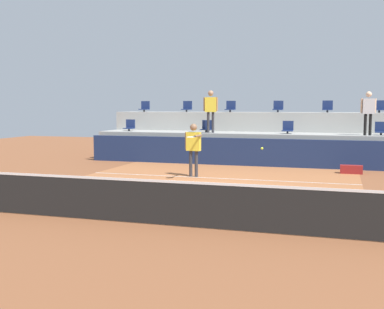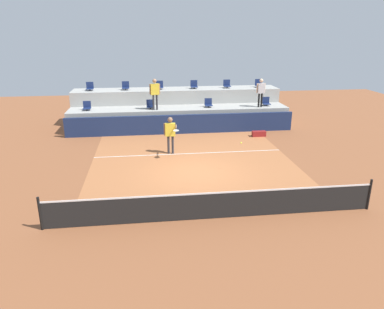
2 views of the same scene
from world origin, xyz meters
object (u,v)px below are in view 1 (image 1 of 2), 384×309
object	(u,v)px
stadium_chair_lower_left	(207,127)
stadium_chair_lower_right	(288,128)
tennis_player	(193,144)
tennis_ball	(262,148)
stadium_chair_upper_far_left	(145,107)
spectator_in_white	(211,107)
spectator_in_grey	(368,109)
stadium_chair_upper_mid_right	(278,107)
stadium_chair_upper_far_right	(379,108)
stadium_chair_upper_right	(327,107)
stadium_chair_lower_far_left	(130,126)
equipment_bag	(351,169)
stadium_chair_upper_left	(187,107)
stadium_chair_upper_mid_left	(231,107)
stadium_chair_lower_far_right	(381,130)

from	to	relation	value
stadium_chair_lower_left	stadium_chair_lower_right	world-z (taller)	same
tennis_player	tennis_ball	size ratio (longest dim) A/B	26.37
stadium_chair_upper_far_left	spectator_in_white	bearing A→B (deg)	-29.09
spectator_in_grey	spectator_in_white	bearing A→B (deg)	-180.00
stadium_chair_upper_mid_right	tennis_ball	size ratio (longest dim) A/B	7.65
stadium_chair_upper_mid_right	stadium_chair_upper_far_right	distance (m)	4.25
stadium_chair_upper_right	tennis_player	xyz separation A→B (m)	(-4.13, -6.53, -1.21)
stadium_chair_lower_left	tennis_player	size ratio (longest dim) A/B	0.29
stadium_chair_lower_far_left	equipment_bag	distance (m)	9.96
stadium_chair_lower_right	spectator_in_grey	size ratio (longest dim) A/B	0.31
stadium_chair_upper_far_left	stadium_chair_upper_left	xyz separation A→B (m)	(2.17, 0.00, 0.00)
stadium_chair_upper_right	equipment_bag	distance (m)	4.78
stadium_chair_upper_mid_left	tennis_player	world-z (taller)	stadium_chair_upper_mid_left
stadium_chair_lower_left	stadium_chair_lower_far_right	bearing A→B (deg)	0.00
stadium_chair_upper_far_left	stadium_chair_lower_far_right	bearing A→B (deg)	-9.55
stadium_chair_lower_left	spectator_in_grey	world-z (taller)	spectator_in_grey
stadium_chair_lower_left	stadium_chair_upper_right	xyz separation A→B (m)	(4.98, 1.80, 0.85)
spectator_in_grey	equipment_bag	size ratio (longest dim) A/B	2.22
stadium_chair_lower_right	stadium_chair_upper_mid_left	size ratio (longest dim) A/B	1.00
stadium_chair_lower_right	tennis_ball	bearing A→B (deg)	-89.20
stadium_chair_lower_far_left	tennis_player	size ratio (longest dim) A/B	0.29
tennis_player	spectator_in_white	xyz separation A→B (m)	(-0.57, 4.34, 1.23)
stadium_chair_lower_left	stadium_chair_lower_right	bearing A→B (deg)	0.00
stadium_chair_upper_left	spectator_in_white	distance (m)	2.80
stadium_chair_upper_left	spectator_in_white	world-z (taller)	spectator_in_white
stadium_chair_lower_right	stadium_chair_upper_left	xyz separation A→B (m)	(-4.94, 1.80, 0.85)
stadium_chair_upper_far_right	stadium_chair_lower_left	bearing A→B (deg)	-165.74
stadium_chair_lower_far_left	tennis_player	bearing A→B (deg)	-46.49
stadium_chair_upper_far_left	equipment_bag	distance (m)	10.68
stadium_chair_upper_far_left	spectator_in_white	world-z (taller)	spectator_in_white
stadium_chair_lower_far_right	stadium_chair_upper_left	size ratio (longest dim) A/B	1.00
stadium_chair_upper_mid_right	tennis_ball	bearing A→B (deg)	-85.41
stadium_chair_upper_mid_left	tennis_ball	world-z (taller)	stadium_chair_upper_mid_left
stadium_chair_lower_right	spectator_in_white	bearing A→B (deg)	-173.14
stadium_chair_upper_mid_right	tennis_ball	world-z (taller)	stadium_chair_upper_mid_right
stadium_chair_lower_far_right	tennis_ball	size ratio (longest dim) A/B	7.65
stadium_chair_upper_far_right	tennis_player	xyz separation A→B (m)	(-6.23, -6.53, -1.21)
stadium_chair_lower_far_left	stadium_chair_lower_left	xyz separation A→B (m)	(3.64, 0.00, 0.00)
stadium_chair_upper_right	spectator_in_grey	distance (m)	2.69
stadium_chair_lower_far_right	stadium_chair_upper_right	xyz separation A→B (m)	(-2.08, 1.80, 0.85)
stadium_chair_lower_left	stadium_chair_upper_mid_left	distance (m)	2.09
stadium_chair_upper_far_left	stadium_chair_upper_mid_right	world-z (taller)	same
stadium_chair_upper_far_left	stadium_chair_lower_right	bearing A→B (deg)	-14.20
stadium_chair_lower_far_left	stadium_chair_upper_far_left	size ratio (longest dim) A/B	1.00
stadium_chair_lower_right	stadium_chair_upper_right	world-z (taller)	stadium_chair_upper_right
stadium_chair_upper_left	stadium_chair_upper_mid_right	size ratio (longest dim) A/B	1.00
stadium_chair_lower_far_right	spectator_in_white	world-z (taller)	spectator_in_white
tennis_ball	stadium_chair_upper_far_left	bearing A→B (deg)	128.15
stadium_chair_lower_left	stadium_chair_lower_right	distance (m)	3.47
stadium_chair_lower_right	stadium_chair_upper_right	bearing A→B (deg)	50.11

